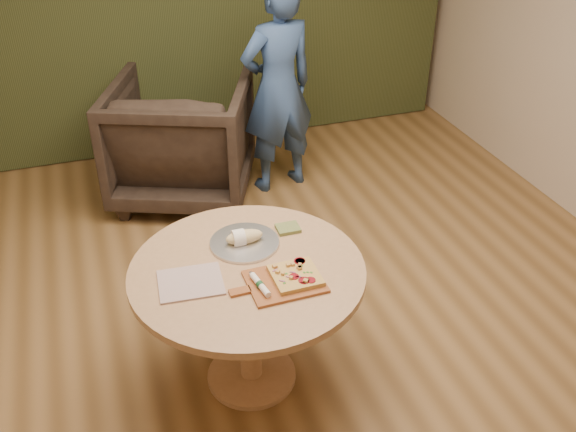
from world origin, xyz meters
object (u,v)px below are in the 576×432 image
at_px(pedestal_table, 248,290).
at_px(cutlery_roll, 260,285).
at_px(bread_roll, 243,237).
at_px(person_standing, 278,88).
at_px(flatbread_pizza, 296,275).
at_px(pizza_paddle, 283,282).
at_px(armchair, 181,134).
at_px(serving_tray, 245,243).

relative_size(pedestal_table, cutlery_roll, 5.82).
xyz_separation_m(pedestal_table, bread_roll, (0.03, 0.20, 0.18)).
bearing_deg(person_standing, flatbread_pizza, 62.49).
distance_m(pizza_paddle, cutlery_roll, 0.12).
bearing_deg(person_standing, armchair, -19.25).
distance_m(armchair, person_standing, 0.82).
height_order(pedestal_table, pizza_paddle, pizza_paddle).
relative_size(flatbread_pizza, person_standing, 0.13).
bearing_deg(pedestal_table, cutlery_roll, -85.89).
xyz_separation_m(bread_roll, armchair, (0.02, 1.88, -0.27)).
height_order(pizza_paddle, bread_roll, bread_roll).
xyz_separation_m(pizza_paddle, armchair, (-0.07, 2.25, -0.24)).
distance_m(pedestal_table, flatbread_pizza, 0.30).
height_order(flatbread_pizza, person_standing, person_standing).
height_order(flatbread_pizza, bread_roll, bread_roll).
bearing_deg(serving_tray, pizza_paddle, -77.21).
distance_m(flatbread_pizza, serving_tray, 0.39).
relative_size(pizza_paddle, cutlery_roll, 2.25).
distance_m(flatbread_pizza, cutlery_roll, 0.18).
xyz_separation_m(cutlery_roll, bread_roll, (0.02, 0.38, 0.01)).
xyz_separation_m(pizza_paddle, cutlery_roll, (-0.11, -0.01, 0.02)).
bearing_deg(bread_roll, cutlery_roll, -93.20).
distance_m(bread_roll, armchair, 1.90).
xyz_separation_m(pedestal_table, person_standing, (0.80, 1.98, 0.23)).
bearing_deg(bread_roll, pedestal_table, -99.72).
bearing_deg(cutlery_roll, pedestal_table, 84.80).
distance_m(pedestal_table, pizza_paddle, 0.26).
bearing_deg(serving_tray, armchair, 89.66).
bearing_deg(cutlery_roll, person_standing, 60.60).
xyz_separation_m(pizza_paddle, serving_tray, (-0.08, 0.37, -0.00)).
bearing_deg(armchair, pizza_paddle, 114.39).
bearing_deg(person_standing, bread_roll, 55.03).
bearing_deg(bread_roll, pizza_paddle, -75.91).
height_order(flatbread_pizza, cutlery_roll, flatbread_pizza).
relative_size(pedestal_table, flatbread_pizza, 5.14).
bearing_deg(flatbread_pizza, person_standing, 74.11).
bearing_deg(bread_roll, armchair, 89.39).
height_order(pedestal_table, armchair, armchair).
xyz_separation_m(pizza_paddle, flatbread_pizza, (0.07, 0.01, 0.02)).
bearing_deg(armchair, pedestal_table, 111.05).
bearing_deg(pizza_paddle, bread_roll, 103.38).
xyz_separation_m(flatbread_pizza, bread_roll, (-0.16, 0.36, 0.02)).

